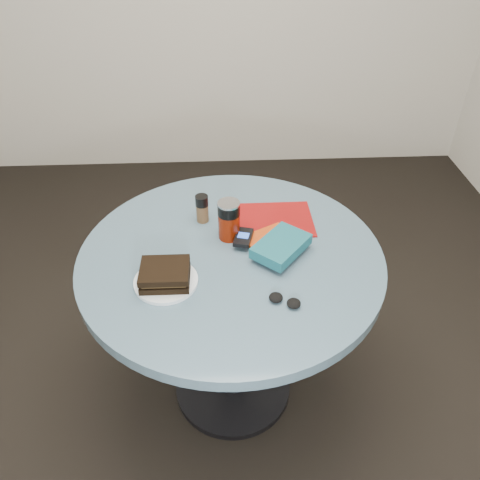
{
  "coord_description": "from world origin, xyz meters",
  "views": [
    {
      "loc": [
        -0.03,
        -1.18,
        1.73
      ],
      "look_at": [
        0.03,
        0.0,
        0.8
      ],
      "focal_mm": 35.0,
      "sensor_mm": 36.0,
      "label": 1
    }
  ],
  "objects_px": {
    "magazine": "(272,220)",
    "novel": "(281,246)",
    "pepper_grinder": "(202,208)",
    "soda_can": "(229,220)",
    "table": "(231,288)",
    "plate": "(166,281)",
    "sandwich": "(165,274)",
    "mp3_player": "(243,237)",
    "headphones": "(285,300)",
    "red_book": "(268,239)"
  },
  "relations": [
    {
      "from": "sandwich",
      "to": "magazine",
      "type": "bearing_deg",
      "value": 41.27
    },
    {
      "from": "magazine",
      "to": "red_book",
      "type": "distance_m",
      "value": 0.12
    },
    {
      "from": "red_book",
      "to": "mp3_player",
      "type": "height_order",
      "value": "mp3_player"
    },
    {
      "from": "soda_can",
      "to": "headphones",
      "type": "relative_size",
      "value": 1.34
    },
    {
      "from": "sandwich",
      "to": "magazine",
      "type": "distance_m",
      "value": 0.47
    },
    {
      "from": "table",
      "to": "soda_can",
      "type": "distance_m",
      "value": 0.25
    },
    {
      "from": "plate",
      "to": "mp3_player",
      "type": "height_order",
      "value": "mp3_player"
    },
    {
      "from": "plate",
      "to": "magazine",
      "type": "height_order",
      "value": "plate"
    },
    {
      "from": "magazine",
      "to": "headphones",
      "type": "height_order",
      "value": "headphones"
    },
    {
      "from": "table",
      "to": "pepper_grinder",
      "type": "distance_m",
      "value": 0.3
    },
    {
      "from": "table",
      "to": "red_book",
      "type": "xyz_separation_m",
      "value": [
        0.13,
        0.05,
        0.18
      ]
    },
    {
      "from": "plate",
      "to": "headphones",
      "type": "distance_m",
      "value": 0.36
    },
    {
      "from": "novel",
      "to": "headphones",
      "type": "xyz_separation_m",
      "value": [
        -0.01,
        -0.22,
        -0.03
      ]
    },
    {
      "from": "pepper_grinder",
      "to": "sandwich",
      "type": "bearing_deg",
      "value": -108.34
    },
    {
      "from": "red_book",
      "to": "headphones",
      "type": "height_order",
      "value": "headphones"
    },
    {
      "from": "pepper_grinder",
      "to": "headphones",
      "type": "xyz_separation_m",
      "value": [
        0.24,
        -0.42,
        -0.04
      ]
    },
    {
      "from": "magazine",
      "to": "novel",
      "type": "bearing_deg",
      "value": -87.96
    },
    {
      "from": "novel",
      "to": "mp3_player",
      "type": "xyz_separation_m",
      "value": [
        -0.12,
        0.06,
        -0.01
      ]
    },
    {
      "from": "pepper_grinder",
      "to": "mp3_player",
      "type": "bearing_deg",
      "value": -45.19
    },
    {
      "from": "pepper_grinder",
      "to": "novel",
      "type": "distance_m",
      "value": 0.33
    },
    {
      "from": "mp3_player",
      "to": "headphones",
      "type": "height_order",
      "value": "mp3_player"
    },
    {
      "from": "novel",
      "to": "mp3_player",
      "type": "bearing_deg",
      "value": 101.38
    },
    {
      "from": "table",
      "to": "plate",
      "type": "relative_size",
      "value": 5.14
    },
    {
      "from": "mp3_player",
      "to": "headphones",
      "type": "distance_m",
      "value": 0.3
    },
    {
      "from": "plate",
      "to": "red_book",
      "type": "height_order",
      "value": "red_book"
    },
    {
      "from": "pepper_grinder",
      "to": "magazine",
      "type": "height_order",
      "value": "pepper_grinder"
    },
    {
      "from": "novel",
      "to": "soda_can",
      "type": "bearing_deg",
      "value": 97.79
    },
    {
      "from": "plate",
      "to": "pepper_grinder",
      "type": "height_order",
      "value": "pepper_grinder"
    },
    {
      "from": "table",
      "to": "pepper_grinder",
      "type": "height_order",
      "value": "pepper_grinder"
    },
    {
      "from": "plate",
      "to": "headphones",
      "type": "xyz_separation_m",
      "value": [
        0.35,
        -0.1,
        0.01
      ]
    },
    {
      "from": "magazine",
      "to": "novel",
      "type": "relative_size",
      "value": 1.54
    },
    {
      "from": "plate",
      "to": "magazine",
      "type": "relative_size",
      "value": 0.67
    },
    {
      "from": "table",
      "to": "mp3_player",
      "type": "height_order",
      "value": "mp3_player"
    },
    {
      "from": "soda_can",
      "to": "novel",
      "type": "bearing_deg",
      "value": -32.35
    },
    {
      "from": "pepper_grinder",
      "to": "table",
      "type": "bearing_deg",
      "value": -62.77
    },
    {
      "from": "sandwich",
      "to": "red_book",
      "type": "relative_size",
      "value": 0.94
    },
    {
      "from": "pepper_grinder",
      "to": "headphones",
      "type": "height_order",
      "value": "pepper_grinder"
    },
    {
      "from": "pepper_grinder",
      "to": "magazine",
      "type": "relative_size",
      "value": 0.36
    },
    {
      "from": "pepper_grinder",
      "to": "mp3_player",
      "type": "relative_size",
      "value": 0.99
    },
    {
      "from": "plate",
      "to": "novel",
      "type": "relative_size",
      "value": 1.04
    },
    {
      "from": "sandwich",
      "to": "mp3_player",
      "type": "bearing_deg",
      "value": 36.95
    },
    {
      "from": "table",
      "to": "novel",
      "type": "relative_size",
      "value": 5.33
    },
    {
      "from": "red_book",
      "to": "mp3_player",
      "type": "xyz_separation_m",
      "value": [
        -0.08,
        -0.01,
        0.01
      ]
    },
    {
      "from": "soda_can",
      "to": "pepper_grinder",
      "type": "bearing_deg",
      "value": 132.64
    },
    {
      "from": "sandwich",
      "to": "soda_can",
      "type": "relative_size",
      "value": 1.05
    },
    {
      "from": "magazine",
      "to": "novel",
      "type": "distance_m",
      "value": 0.2
    },
    {
      "from": "sandwich",
      "to": "novel",
      "type": "relative_size",
      "value": 0.78
    },
    {
      "from": "plate",
      "to": "red_book",
      "type": "xyz_separation_m",
      "value": [
        0.33,
        0.19,
        0.01
      ]
    },
    {
      "from": "soda_can",
      "to": "mp3_player",
      "type": "height_order",
      "value": "soda_can"
    },
    {
      "from": "novel",
      "to": "pepper_grinder",
      "type": "bearing_deg",
      "value": 91.64
    }
  ]
}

